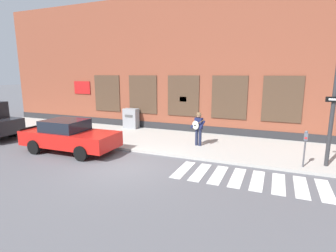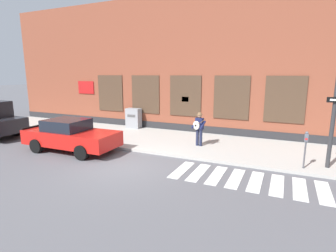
{
  "view_description": "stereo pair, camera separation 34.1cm",
  "coord_description": "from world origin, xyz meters",
  "px_view_note": "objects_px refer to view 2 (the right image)",
  "views": [
    {
      "loc": [
        5.35,
        -8.51,
        3.64
      ],
      "look_at": [
        0.88,
        2.18,
        1.33
      ],
      "focal_mm": 28.0,
      "sensor_mm": 36.0,
      "label": 1
    },
    {
      "loc": [
        5.67,
        -8.38,
        3.64
      ],
      "look_at": [
        0.88,
        2.18,
        1.33
      ],
      "focal_mm": 28.0,
      "sensor_mm": 36.0,
      "label": 2
    }
  ],
  "objects_px": {
    "red_car": "(71,135)",
    "busker": "(199,127)",
    "parking_meter": "(306,144)",
    "utility_box": "(134,118)"
  },
  "relations": [
    {
      "from": "red_car",
      "to": "busker",
      "type": "xyz_separation_m",
      "value": [
        5.41,
        3.0,
        0.3
      ]
    },
    {
      "from": "busker",
      "to": "parking_meter",
      "type": "relative_size",
      "value": 1.16
    },
    {
      "from": "red_car",
      "to": "parking_meter",
      "type": "distance_m",
      "value": 10.16
    },
    {
      "from": "red_car",
      "to": "busker",
      "type": "relative_size",
      "value": 2.78
    },
    {
      "from": "red_car",
      "to": "busker",
      "type": "distance_m",
      "value": 6.19
    },
    {
      "from": "busker",
      "to": "parking_meter",
      "type": "xyz_separation_m",
      "value": [
        4.62,
        -1.41,
        -0.0
      ]
    },
    {
      "from": "red_car",
      "to": "parking_meter",
      "type": "bearing_deg",
      "value": 8.98
    },
    {
      "from": "utility_box",
      "to": "parking_meter",
      "type": "bearing_deg",
      "value": -21.52
    },
    {
      "from": "busker",
      "to": "utility_box",
      "type": "xyz_separation_m",
      "value": [
        -5.31,
        2.5,
        -0.3
      ]
    },
    {
      "from": "utility_box",
      "to": "busker",
      "type": "bearing_deg",
      "value": -25.22
    }
  ]
}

